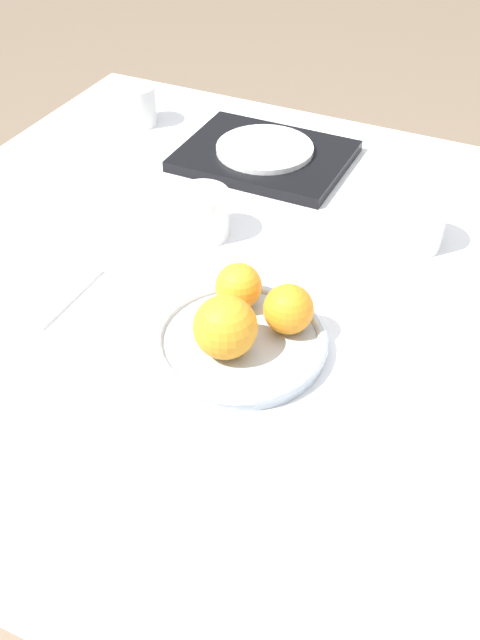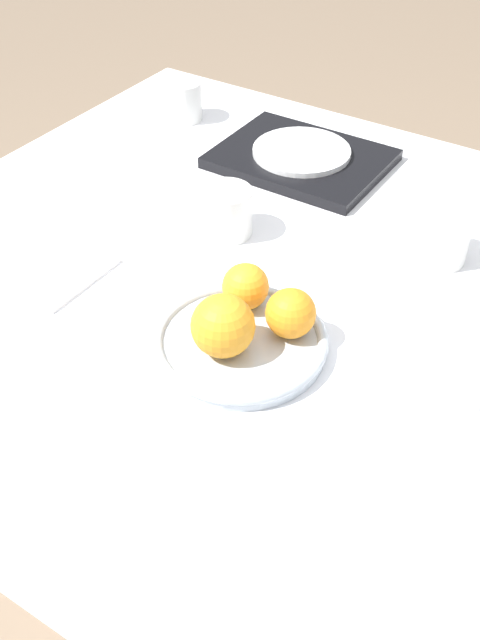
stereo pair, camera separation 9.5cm
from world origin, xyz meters
The scene contains 13 objects.
ground_plane centered at (0.00, 0.00, 0.00)m, with size 12.00×12.00×0.00m, color #7A6651.
table centered at (0.00, 0.00, 0.35)m, with size 1.37×0.92×0.70m.
fruit_platter centered at (-0.03, -0.24, 0.71)m, with size 0.23×0.23×0.02m.
orange_0 centered at (-0.04, -0.27, 0.76)m, with size 0.08×0.08×0.08m.
orange_1 centered at (0.02, -0.20, 0.75)m, with size 0.07×0.07×0.07m.
orange_2 centered at (-0.06, -0.18, 0.75)m, with size 0.06×0.06×0.06m.
water_glass centered at (0.24, -0.16, 0.76)m, with size 0.07×0.07×0.12m.
serving_tray centered at (-0.21, 0.23, 0.71)m, with size 0.30×0.23×0.02m.
side_plate centered at (-0.21, 0.23, 0.73)m, with size 0.18×0.18×0.01m.
cup_0 centered at (0.11, 0.09, 0.74)m, with size 0.08×0.08×0.07m.
cup_1 centered at (-0.20, -0.02, 0.74)m, with size 0.08×0.08×0.08m.
cup_2 centered at (-0.50, 0.27, 0.74)m, with size 0.07×0.07×0.08m.
napkin centered at (-0.35, -0.25, 0.71)m, with size 0.13×0.15×0.01m.
Camera 2 is at (0.36, -0.85, 1.37)m, focal length 42.00 mm.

